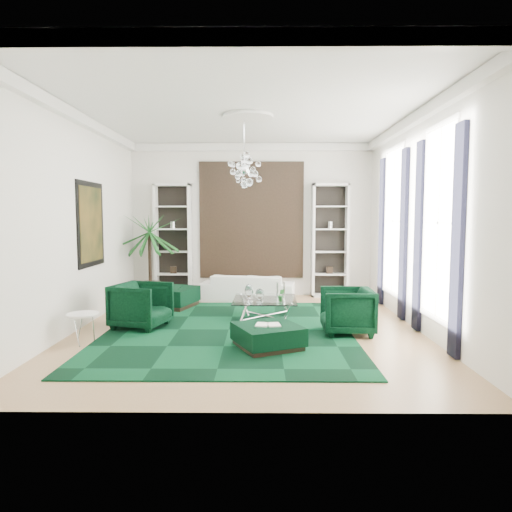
{
  "coord_description": "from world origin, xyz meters",
  "views": [
    {
      "loc": [
        0.23,
        -7.99,
        2.0
      ],
      "look_at": [
        0.14,
        0.5,
        1.26
      ],
      "focal_mm": 32.0,
      "sensor_mm": 36.0,
      "label": 1
    }
  ],
  "objects_px": {
    "armchair_right": "(347,311)",
    "ottoman_front": "(268,337)",
    "armchair_left": "(141,305)",
    "palm": "(150,245)",
    "sofa": "(248,287)",
    "side_table": "(83,329)",
    "ottoman_side": "(171,298)",
    "coffee_table": "(265,309)"
  },
  "relations": [
    {
      "from": "armchair_right",
      "to": "ottoman_front",
      "type": "distance_m",
      "value": 1.64
    },
    {
      "from": "armchair_left",
      "to": "palm",
      "type": "distance_m",
      "value": 2.93
    },
    {
      "from": "sofa",
      "to": "side_table",
      "type": "distance_m",
      "value": 4.48
    },
    {
      "from": "ottoman_front",
      "to": "sofa",
      "type": "bearing_deg",
      "value": 95.92
    },
    {
      "from": "armchair_left",
      "to": "ottoman_side",
      "type": "relative_size",
      "value": 0.91
    },
    {
      "from": "side_table",
      "to": "palm",
      "type": "xyz_separation_m",
      "value": [
        0.14,
        3.78,
        1.09
      ]
    },
    {
      "from": "ottoman_front",
      "to": "palm",
      "type": "distance_m",
      "value": 4.98
    },
    {
      "from": "sofa",
      "to": "side_table",
      "type": "relative_size",
      "value": 4.38
    },
    {
      "from": "sofa",
      "to": "armchair_left",
      "type": "distance_m",
      "value": 3.25
    },
    {
      "from": "armchair_right",
      "to": "ottoman_side",
      "type": "height_order",
      "value": "armchair_right"
    },
    {
      "from": "armchair_left",
      "to": "ottoman_side",
      "type": "distance_m",
      "value": 1.86
    },
    {
      "from": "armchair_left",
      "to": "armchair_right",
      "type": "distance_m",
      "value": 3.63
    },
    {
      "from": "armchair_left",
      "to": "side_table",
      "type": "bearing_deg",
      "value": 164.09
    },
    {
      "from": "armchair_right",
      "to": "palm",
      "type": "xyz_separation_m",
      "value": [
        -4.11,
        3.1,
        0.93
      ]
    },
    {
      "from": "armchair_left",
      "to": "ottoman_side",
      "type": "xyz_separation_m",
      "value": [
        0.16,
        1.84,
        -0.19
      ]
    },
    {
      "from": "coffee_table",
      "to": "ottoman_front",
      "type": "relative_size",
      "value": 1.34
    },
    {
      "from": "sofa",
      "to": "coffee_table",
      "type": "height_order",
      "value": "sofa"
    },
    {
      "from": "ottoman_side",
      "to": "palm",
      "type": "xyz_separation_m",
      "value": [
        -0.66,
        0.9,
        1.11
      ]
    },
    {
      "from": "ottoman_front",
      "to": "side_table",
      "type": "height_order",
      "value": "side_table"
    },
    {
      "from": "ottoman_front",
      "to": "ottoman_side",
      "type": "bearing_deg",
      "value": 124.05
    },
    {
      "from": "palm",
      "to": "armchair_left",
      "type": "bearing_deg",
      "value": -79.6
    },
    {
      "from": "ottoman_side",
      "to": "side_table",
      "type": "bearing_deg",
      "value": -105.56
    },
    {
      "from": "armchair_left",
      "to": "armchair_right",
      "type": "xyz_separation_m",
      "value": [
        3.61,
        -0.36,
        -0.02
      ]
    },
    {
      "from": "coffee_table",
      "to": "side_table",
      "type": "bearing_deg",
      "value": -149.34
    },
    {
      "from": "ottoman_side",
      "to": "side_table",
      "type": "distance_m",
      "value": 3.0
    },
    {
      "from": "armchair_left",
      "to": "coffee_table",
      "type": "bearing_deg",
      "value": -58.0
    },
    {
      "from": "palm",
      "to": "ottoman_front",
      "type": "bearing_deg",
      "value": -55.41
    },
    {
      "from": "palm",
      "to": "sofa",
      "type": "bearing_deg",
      "value": -1.5
    },
    {
      "from": "armchair_left",
      "to": "side_table",
      "type": "xyz_separation_m",
      "value": [
        -0.64,
        -1.05,
        -0.17
      ]
    },
    {
      "from": "sofa",
      "to": "ottoman_front",
      "type": "xyz_separation_m",
      "value": [
        0.41,
        -3.93,
        -0.14
      ]
    },
    {
      "from": "coffee_table",
      "to": "side_table",
      "type": "relative_size",
      "value": 2.44
    },
    {
      "from": "sofa",
      "to": "armchair_left",
      "type": "height_order",
      "value": "armchair_left"
    },
    {
      "from": "coffee_table",
      "to": "side_table",
      "type": "height_order",
      "value": "side_table"
    },
    {
      "from": "coffee_table",
      "to": "palm",
      "type": "height_order",
      "value": "palm"
    },
    {
      "from": "armchair_left",
      "to": "armchair_right",
      "type": "relative_size",
      "value": 1.04
    },
    {
      "from": "ottoman_front",
      "to": "side_table",
      "type": "bearing_deg",
      "value": 175.97
    },
    {
      "from": "sofa",
      "to": "ottoman_front",
      "type": "distance_m",
      "value": 3.95
    },
    {
      "from": "armchair_right",
      "to": "ottoman_side",
      "type": "bearing_deg",
      "value": -120.9
    },
    {
      "from": "armchair_left",
      "to": "palm",
      "type": "xyz_separation_m",
      "value": [
        -0.5,
        2.74,
        0.92
      ]
    },
    {
      "from": "side_table",
      "to": "palm",
      "type": "relative_size",
      "value": 0.19
    },
    {
      "from": "ottoman_side",
      "to": "armchair_right",
      "type": "bearing_deg",
      "value": -32.52
    },
    {
      "from": "sofa",
      "to": "palm",
      "type": "xyz_separation_m",
      "value": [
        -2.34,
        0.06,
        1.01
      ]
    }
  ]
}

